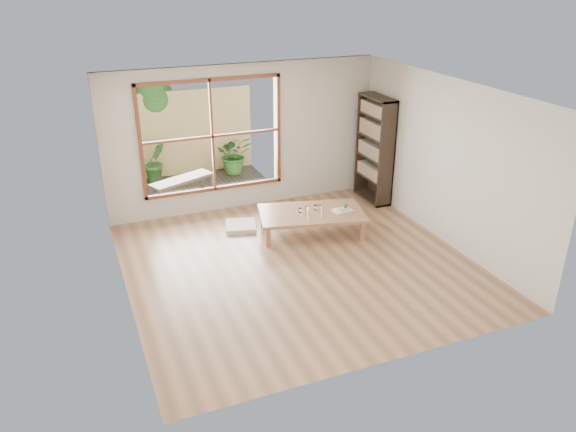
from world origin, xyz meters
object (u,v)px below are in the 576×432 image
(low_table, at_px, (311,214))
(food_tray, at_px, (343,209))
(bookshelf, at_px, (375,149))
(garden_bench, at_px, (182,181))

(low_table, xyz_separation_m, food_tray, (0.51, -0.14, 0.07))
(bookshelf, bearing_deg, garden_bench, 158.23)
(low_table, height_order, bookshelf, bookshelf)
(food_tray, height_order, garden_bench, food_tray)
(food_tray, bearing_deg, garden_bench, 126.85)
(garden_bench, bearing_deg, food_tray, -71.76)
(food_tray, xyz_separation_m, garden_bench, (-2.19, 2.41, -0.03))
(low_table, xyz_separation_m, bookshelf, (1.69, 0.92, 0.66))
(food_tray, bearing_deg, bookshelf, 36.61)
(low_table, relative_size, garden_bench, 1.46)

